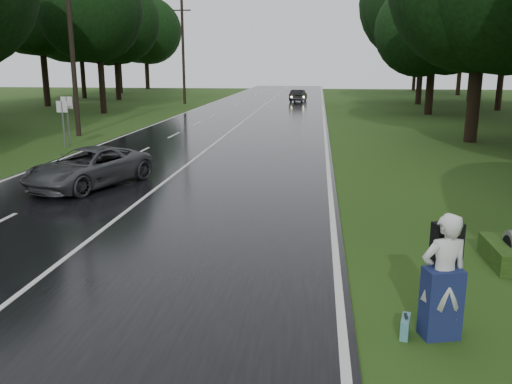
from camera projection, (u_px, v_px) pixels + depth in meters
ground at (64, 261)px, 11.38m from camera, size 160.00×160.00×0.00m
road at (225, 136)px, 30.68m from camera, size 12.00×140.00×0.04m
lane_center at (225, 136)px, 30.67m from camera, size 0.12×140.00×0.01m
grey_car at (89, 167)px, 18.00m from camera, size 3.68×5.14×1.30m
far_car at (298, 96)px, 57.87m from camera, size 1.86×4.04×1.29m
hitchhiker at (443, 280)px, 8.05m from camera, size 0.83×0.78×1.99m
suitcase at (405, 327)px, 8.24m from camera, size 0.22×0.44×0.30m
utility_pole_mid at (79, 136)px, 30.96m from camera, size 1.80×0.28×10.66m
utility_pole_far at (185, 104)px, 55.34m from camera, size 1.80×0.28×10.32m
road_sign_a at (65, 148)px, 26.57m from camera, size 0.56×0.10×2.33m
road_sign_b at (70, 146)px, 27.09m from camera, size 0.60×0.10×2.51m
tree_left_e at (104, 113)px, 44.92m from camera, size 9.87×9.87×15.43m
tree_left_f at (119, 100)px, 61.42m from camera, size 10.00×10.00×15.62m
tree_right_d at (470, 142)px, 28.63m from camera, size 9.08×9.08×14.18m
tree_right_e at (428, 114)px, 44.03m from camera, size 7.52×7.52×11.76m
tree_right_f at (418, 104)px, 54.71m from camera, size 10.80×10.80×16.87m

